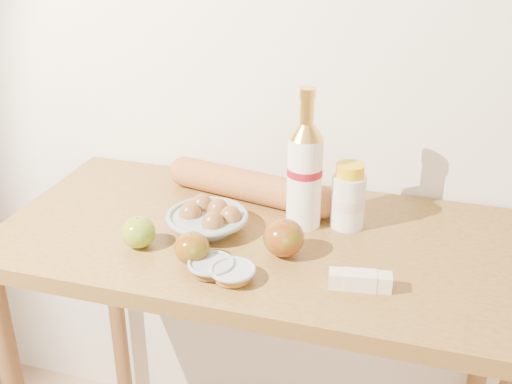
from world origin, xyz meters
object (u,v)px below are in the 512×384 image
at_px(bourbon_bottle, 305,172).
at_px(table, 260,279).
at_px(cream_bottle, 348,198).
at_px(baguette, 250,186).
at_px(egg_bowl, 209,219).

bearing_deg(bourbon_bottle, table, -142.71).
relative_size(bourbon_bottle, cream_bottle, 2.12).
xyz_separation_m(bourbon_bottle, baguette, (-0.16, 0.09, -0.10)).
height_order(table, cream_bottle, cream_bottle).
height_order(egg_bowl, baguette, baguette).
bearing_deg(egg_bowl, baguette, 75.48).
relative_size(table, egg_bowl, 4.76).
xyz_separation_m(table, cream_bottle, (0.18, 0.10, 0.20)).
height_order(cream_bottle, baguette, cream_bottle).
bearing_deg(egg_bowl, table, 8.02).
bearing_deg(cream_bottle, baguette, 164.77).
xyz_separation_m(cream_bottle, baguette, (-0.26, 0.06, -0.03)).
bearing_deg(table, baguette, 114.53).
xyz_separation_m(table, baguette, (-0.07, 0.16, 0.16)).
relative_size(cream_bottle, egg_bowl, 0.62).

